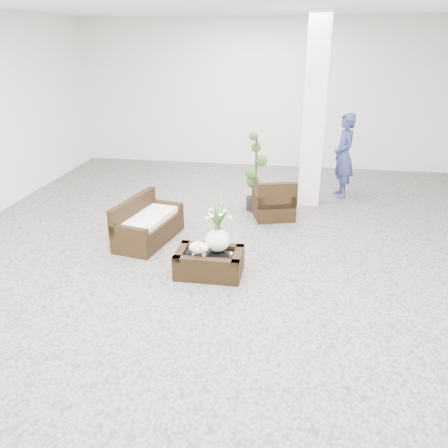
% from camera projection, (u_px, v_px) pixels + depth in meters
% --- Properties ---
extents(ground, '(11.00, 11.00, 0.00)m').
position_uv_depth(ground, '(225.00, 261.00, 6.86)').
color(ground, gray).
rests_on(ground, ground).
extents(column, '(0.40, 0.40, 3.50)m').
position_uv_depth(column, '(314.00, 112.00, 8.58)').
color(column, white).
rests_on(column, ground).
extents(coffee_table, '(0.90, 0.60, 0.31)m').
position_uv_depth(coffee_table, '(209.00, 264.00, 6.43)').
color(coffee_table, '#301F0E').
rests_on(coffee_table, ground).
extents(sheep_figurine, '(0.28, 0.23, 0.21)m').
position_uv_depth(sheep_figurine, '(199.00, 249.00, 6.25)').
color(sheep_figurine, white).
rests_on(sheep_figurine, coffee_table).
extents(planter_narcissus, '(0.44, 0.44, 0.80)m').
position_uv_depth(planter_narcissus, '(218.00, 224.00, 6.29)').
color(planter_narcissus, white).
rests_on(planter_narcissus, coffee_table).
extents(tealight, '(0.04, 0.04, 0.03)m').
position_uv_depth(tealight, '(231.00, 253.00, 6.34)').
color(tealight, white).
rests_on(tealight, coffee_table).
extents(armchair, '(0.84, 0.82, 0.73)m').
position_uv_depth(armchair, '(274.00, 198.00, 8.36)').
color(armchair, '#301F0E').
rests_on(armchair, ground).
extents(loveseat, '(0.86, 1.40, 0.69)m').
position_uv_depth(loveseat, '(148.00, 221.00, 7.40)').
color(loveseat, '#301F0E').
rests_on(loveseat, ground).
extents(topiary, '(0.39, 0.39, 1.45)m').
position_uv_depth(topiary, '(256.00, 172.00, 8.60)').
color(topiary, '#2B4C18').
rests_on(topiary, ground).
extents(shopper, '(0.53, 0.69, 1.68)m').
position_uv_depth(shopper, '(344.00, 156.00, 9.29)').
color(shopper, navy).
rests_on(shopper, ground).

